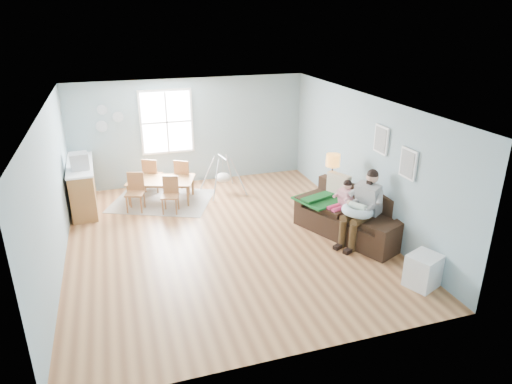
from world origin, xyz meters
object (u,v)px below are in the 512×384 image
object	(u,v)px
toddler	(343,198)
chair_ne	(183,174)
floor_lamp	(333,166)
chair_nw	(152,173)
sofa	(352,219)
counter	(83,186)
father	(363,205)
chair_se	(170,193)
monitor	(79,161)
storage_cube	(423,271)
chair_sw	(135,190)
baby_swing	(223,177)
dining_table	(161,191)

from	to	relation	value
toddler	chair_ne	bearing A→B (deg)	131.30
floor_lamp	chair_nw	distance (m)	4.53
sofa	floor_lamp	size ratio (longest dim) A/B	1.69
toddler	floor_lamp	distance (m)	0.84
counter	father	bearing A→B (deg)	-33.24
sofa	chair_se	size ratio (longest dim) A/B	2.97
chair_ne	monitor	bearing A→B (deg)	-166.55
storage_cube	chair_sw	xyz separation A→B (m)	(-4.26, 4.62, 0.21)
chair_se	chair_nw	world-z (taller)	chair_nw
storage_cube	counter	size ratio (longest dim) A/B	0.33
father	chair_se	size ratio (longest dim) A/B	1.77
sofa	chair_ne	xyz separation A→B (m)	(-2.88, 3.26, 0.17)
chair_nw	baby_swing	world-z (taller)	baby_swing
chair_nw	chair_ne	world-z (taller)	same
sofa	counter	xyz separation A→B (m)	(-5.21, 3.06, 0.22)
floor_lamp	dining_table	size ratio (longest dim) A/B	0.95
father	baby_swing	bearing A→B (deg)	120.31
sofa	chair_se	bearing A→B (deg)	146.16
storage_cube	baby_swing	xyz separation A→B (m)	(-2.13, 5.02, 0.14)
floor_lamp	chair_nw	xyz separation A→B (m)	(-3.56, 2.72, -0.70)
sofa	dining_table	xyz separation A→B (m)	(-3.47, 2.91, -0.05)
dining_table	monitor	xyz separation A→B (m)	(-1.71, -0.21, 0.97)
toddler	chair_nw	world-z (taller)	toddler
chair_nw	monitor	world-z (taller)	monitor
father	storage_cube	distance (m)	1.77
father	monitor	bearing A→B (deg)	149.47
father	floor_lamp	size ratio (longest dim) A/B	1.01
dining_table	baby_swing	distance (m)	1.53
father	chair_nw	size ratio (longest dim) A/B	1.65
toddler	chair_ne	size ratio (longest dim) A/B	0.99
chair_se	counter	size ratio (longest dim) A/B	0.43
toddler	counter	xyz separation A→B (m)	(-5.05, 2.91, -0.22)
sofa	floor_lamp	bearing A→B (deg)	94.12
dining_table	chair_se	xyz separation A→B (m)	(0.13, -0.67, 0.19)
father	chair_sw	distance (m)	5.03
sofa	dining_table	bearing A→B (deg)	140.00
chair_se	monitor	distance (m)	2.05
chair_nw	monitor	bearing A→B (deg)	-150.60
sofa	monitor	size ratio (longest dim) A/B	5.88
chair_nw	chair_ne	size ratio (longest dim) A/B	1.00
sofa	baby_swing	size ratio (longest dim) A/B	2.31
chair_sw	sofa	bearing A→B (deg)	-32.31
dining_table	chair_sw	xyz separation A→B (m)	(-0.61, -0.34, 0.22)
floor_lamp	storage_cube	bearing A→B (deg)	-85.18
sofa	chair_ne	distance (m)	4.35
floor_lamp	chair_sw	bearing A→B (deg)	156.96
dining_table	chair_se	world-z (taller)	chair_se
sofa	chair_nw	world-z (taller)	sofa
counter	sofa	bearing A→B (deg)	-30.47
dining_table	chair_ne	size ratio (longest dim) A/B	1.74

